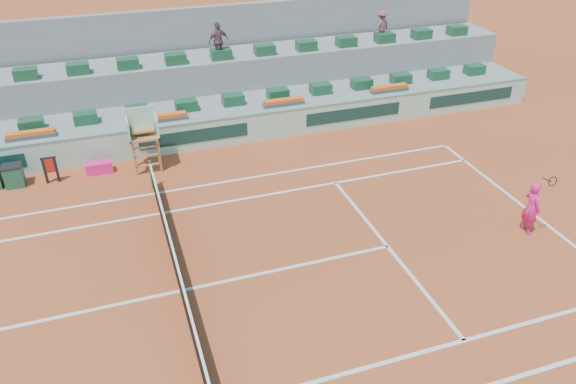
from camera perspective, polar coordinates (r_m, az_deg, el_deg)
The scene contains 17 objects.
ground at distance 16.06m, azimuth -10.88°, elevation -9.85°, with size 90.00×90.00×0.00m, color #A1421F.
seating_tier_lower at distance 24.92m, azimuth -15.03°, elevation 6.96°, with size 36.00×4.00×1.20m, color gray.
seating_tier_upper at distance 26.15m, azimuth -15.60°, elevation 9.70°, with size 36.00×2.40×2.60m, color gray.
stadium_back_wall at distance 27.37m, azimuth -16.18°, elevation 12.58°, with size 36.00×0.40×4.40m, color gray.
player_bag at distance 22.38m, azimuth -18.63°, elevation 2.38°, with size 0.97×0.43×0.43m, color #FB2085.
spectator_mid at distance 25.31m, azimuth -7.08°, elevation 14.98°, with size 0.96×0.40×1.64m, color #734D56.
spectator_right at distance 28.24m, azimuth 9.46°, elevation 16.33°, with size 0.95×0.54×1.47m, color #8B454E.
court_lines at distance 16.06m, azimuth -10.89°, elevation -9.84°, with size 23.89×11.09×0.01m.
tennis_net at distance 15.72m, azimuth -11.07°, elevation -8.40°, with size 0.10×11.97×1.10m.
advertising_hoarding at distance 22.90m, azimuth -14.44°, elevation 4.94°, with size 36.00×0.34×1.26m.
umpire_chair at distance 21.61m, azimuth -14.52°, elevation 5.98°, with size 1.10×0.90×2.40m.
seat_row_lower at distance 23.78m, azimuth -15.08°, elevation 7.93°, with size 32.90×0.60×0.44m.
seat_row_upper at distance 25.09m, azimuth -15.97°, elevation 12.45°, with size 32.90×0.60×0.44m.
flower_planters at distance 23.06m, azimuth -18.56°, elevation 6.38°, with size 26.80×0.36×0.28m.
drink_cooler_a at distance 22.53m, azimuth -26.09°, elevation 1.50°, with size 0.68×0.59×0.84m.
towel_rack at distance 22.13m, azimuth -23.01°, elevation 2.28°, with size 0.54×0.09×1.03m.
tennis_player at distance 19.14m, azimuth 23.50°, elevation -1.42°, with size 0.44×0.89×2.28m.
Camera 1 is at (-0.97, -12.19, 10.41)m, focal length 35.00 mm.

